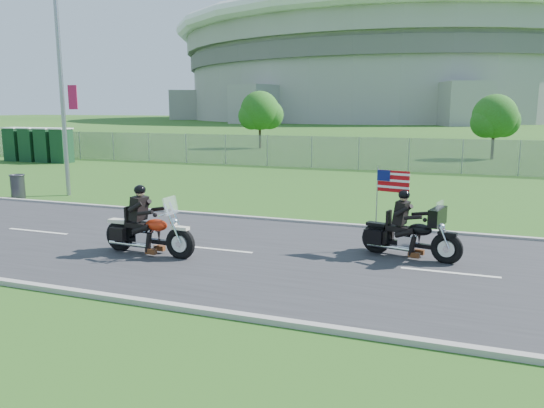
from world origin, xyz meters
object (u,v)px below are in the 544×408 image
(porta_toilet_b, at_px, (46,146))
(porta_toilet_d, at_px, (15,145))
(streetlight, at_px, (64,63))
(trash_can, at_px, (18,187))
(porta_toilet_a, at_px, (62,146))
(motorcycle_follow, at_px, (410,236))
(motorcycle_lead, at_px, (147,233))
(porta_toilet_c, at_px, (30,145))

(porta_toilet_b, xyz_separation_m, porta_toilet_d, (-2.80, 0.00, 0.00))
(streetlight, distance_m, trash_can, 5.58)
(trash_can, bearing_deg, streetlight, 46.69)
(porta_toilet_a, relative_size, motorcycle_follow, 0.89)
(porta_toilet_b, height_order, motorcycle_lead, porta_toilet_b)
(porta_toilet_c, relative_size, porta_toilet_d, 1.00)
(porta_toilet_d, height_order, motorcycle_follow, porta_toilet_d)
(porta_toilet_b, height_order, trash_can, porta_toilet_b)
(streetlight, relative_size, motorcycle_lead, 3.63)
(motorcycle_lead, bearing_deg, trash_can, 154.58)
(porta_toilet_a, xyz_separation_m, motorcycle_lead, (18.59, -18.00, -0.57))
(porta_toilet_b, xyz_separation_m, trash_can, (9.94, -12.35, -0.66))
(porta_toilet_a, bearing_deg, streetlight, -47.09)
(motorcycle_follow, bearing_deg, trash_can, -179.58)
(porta_toilet_a, height_order, porta_toilet_c, same)
(streetlight, height_order, porta_toilet_d, streetlight)
(streetlight, xyz_separation_m, porta_toilet_b, (-11.42, 10.78, -4.49))
(porta_toilet_b, bearing_deg, streetlight, -43.35)
(motorcycle_follow, relative_size, trash_can, 2.64)
(motorcycle_follow, bearing_deg, porta_toilet_d, 164.21)
(porta_toilet_c, bearing_deg, porta_toilet_b, 0.00)
(porta_toilet_d, distance_m, motorcycle_lead, 29.04)
(streetlight, relative_size, motorcycle_follow, 3.87)
(motorcycle_follow, height_order, trash_can, motorcycle_follow)
(porta_toilet_d, bearing_deg, streetlight, -37.17)
(motorcycle_lead, bearing_deg, porta_toilet_d, 145.62)
(porta_toilet_d, relative_size, trash_can, 2.34)
(porta_toilet_c, bearing_deg, trash_can, -47.44)
(porta_toilet_c, height_order, motorcycle_lead, porta_toilet_c)
(porta_toilet_b, distance_m, trash_can, 15.87)
(motorcycle_follow, bearing_deg, motorcycle_lead, -149.72)
(trash_can, bearing_deg, porta_toilet_d, 135.90)
(porta_toilet_a, height_order, porta_toilet_d, same)
(streetlight, relative_size, porta_toilet_a, 4.35)
(streetlight, relative_size, porta_toilet_d, 4.35)
(porta_toilet_b, xyz_separation_m, motorcycle_follow, (26.39, -16.00, -0.55))
(trash_can, bearing_deg, porta_toilet_b, 128.83)
(streetlight, relative_size, trash_can, 10.19)
(streetlight, distance_m, porta_toilet_c, 17.34)
(porta_toilet_a, relative_size, porta_toilet_b, 1.00)
(porta_toilet_a, relative_size, porta_toilet_c, 1.00)
(motorcycle_lead, distance_m, trash_can, 11.53)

